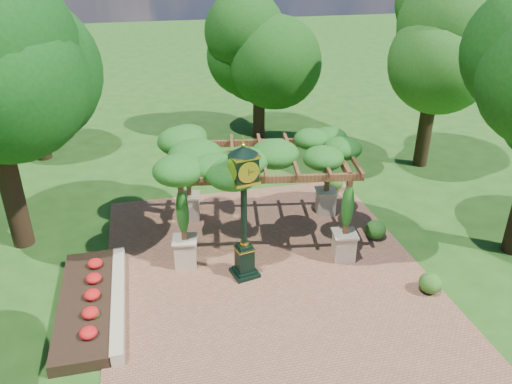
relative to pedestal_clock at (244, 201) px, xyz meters
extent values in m
plane|color=#1E4714|center=(0.70, -1.07, -2.67)|extent=(120.00, 120.00, 0.00)
cube|color=brown|center=(0.70, -0.07, -2.65)|extent=(10.00, 12.00, 0.04)
cube|color=#C6B793|center=(-3.90, -0.57, -2.47)|extent=(0.35, 5.00, 0.40)
cube|color=red|center=(-4.80, -0.57, -2.49)|extent=(1.50, 5.00, 0.36)
cube|color=black|center=(0.00, 0.00, -2.58)|extent=(0.93, 0.93, 0.12)
cube|color=black|center=(0.00, 0.00, -2.05)|extent=(0.58, 0.58, 0.88)
cube|color=gold|center=(0.00, 0.00, -1.66)|extent=(0.65, 0.65, 0.04)
cylinder|color=black|center=(0.00, 0.00, -0.39)|extent=(0.23, 0.23, 2.25)
cube|color=black|center=(0.00, 0.00, 1.08)|extent=(0.82, 0.82, 0.68)
cylinder|color=beige|center=(0.07, -0.34, 1.08)|extent=(0.58, 0.15, 0.59)
cone|color=black|center=(0.00, 0.00, 1.62)|extent=(1.05, 1.05, 0.24)
sphere|color=gold|center=(0.00, 0.00, 1.77)|extent=(0.14, 0.14, 0.14)
cube|color=#C4B092|center=(-1.76, 0.97, -2.17)|extent=(0.78, 0.78, 0.94)
cube|color=brown|center=(-1.76, 0.97, -0.68)|extent=(0.19, 0.19, 1.93)
cube|color=#C4B092|center=(3.39, 0.15, -2.17)|extent=(0.78, 0.78, 0.94)
cube|color=brown|center=(3.39, 0.15, -0.68)|extent=(0.19, 0.19, 1.93)
cube|color=#C4B092|center=(-1.26, 4.07, -2.17)|extent=(0.78, 0.78, 0.94)
cube|color=brown|center=(-1.26, 4.07, -0.68)|extent=(0.19, 0.19, 1.93)
cube|color=#C4B092|center=(3.89, 3.24, -2.17)|extent=(0.78, 0.78, 0.94)
cube|color=brown|center=(3.89, 3.24, -0.68)|extent=(0.19, 0.19, 1.93)
cube|color=brown|center=(0.82, 0.56, 0.37)|extent=(6.00, 1.11, 0.23)
cube|color=brown|center=(1.32, 3.65, 0.37)|extent=(6.00, 1.11, 0.23)
ellipsoid|color=#1C5518|center=(1.07, 2.11, 0.65)|extent=(6.57, 4.67, 1.04)
cube|color=gray|center=(0.73, 7.67, -2.62)|extent=(0.73, 0.73, 0.10)
cylinder|color=gray|center=(0.73, 7.67, -2.16)|extent=(0.37, 0.37, 0.92)
cylinder|color=gray|center=(0.73, 7.67, -1.68)|extent=(0.69, 0.69, 0.05)
ellipsoid|color=#2A5B1A|center=(5.26, -2.13, -2.33)|extent=(0.83, 0.83, 0.62)
ellipsoid|color=#205116|center=(4.99, 1.10, -2.30)|extent=(0.97, 0.97, 0.67)
ellipsoid|color=#285619|center=(4.99, 5.10, -2.31)|extent=(0.93, 0.93, 0.65)
cylinder|color=#342014|center=(-7.20, 3.63, -0.96)|extent=(0.71, 0.71, 3.43)
cylinder|color=black|center=(-7.61, 11.73, -1.08)|extent=(0.72, 0.72, 3.18)
ellipsoid|color=#255317|center=(-7.61, 11.73, 3.02)|extent=(4.06, 4.06, 5.03)
cylinder|color=#352115|center=(3.40, 12.34, -1.40)|extent=(0.63, 0.63, 2.55)
ellipsoid|color=#133D0F|center=(3.40, 12.34, 1.89)|extent=(4.25, 4.25, 4.03)
cylinder|color=#2E2112|center=(10.00, 6.81, -0.99)|extent=(0.65, 0.65, 3.37)
ellipsoid|color=#225618|center=(10.00, 6.81, 3.35)|extent=(4.89, 4.89, 5.32)
camera|label=1|loc=(-2.61, -12.79, 6.85)|focal=35.00mm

